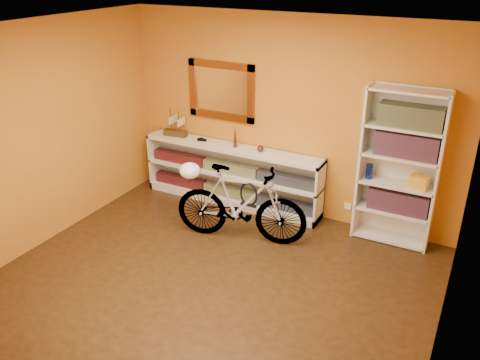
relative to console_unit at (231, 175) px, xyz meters
The scene contains 24 objects.
floor 2.00m from the console_unit, 68.37° to the right, with size 4.50×4.00×0.01m, color black.
ceiling 2.93m from the console_unit, 68.37° to the right, with size 4.50×4.00×0.01m, color silver.
back_wall 1.15m from the console_unit, 14.79° to the left, with size 4.50×0.01×2.60m, color #BB6E1C.
left_wall 2.53m from the console_unit, 130.23° to the right, with size 0.01×4.00×2.60m, color #BB6E1C.
right_wall 3.59m from the console_unit, 31.39° to the right, with size 0.01×4.00×2.60m, color #BB6E1C.
gilt_mirror 1.16m from the console_unit, 146.92° to the left, with size 0.98×0.06×0.78m, color brown.
wall_socket 1.64m from the console_unit, ahead, with size 0.09×0.01×0.09m, color silver.
console_unit is the anchor object (origin of this frame).
cd_row_lower 0.26m from the console_unit, 90.00° to the right, with size 2.50×0.13×0.14m, color black.
cd_row_upper 0.11m from the console_unit, 90.00° to the right, with size 2.50×0.13×0.14m, color navy.
model_ship 1.10m from the console_unit, behind, with size 0.34×0.13×0.40m, color #3A2610, non-canonical shape.
toy_car 0.63m from the console_unit, behind, with size 0.00×0.00×0.00m, color black.
bronze_ornament 0.59m from the console_unit, ahead, with size 0.05×0.05×0.32m, color #512C1B.
decorative_orb 0.64m from the console_unit, ahead, with size 0.09×0.09×0.09m, color #512C1B.
bookcase 2.27m from the console_unit, ahead, with size 0.90×0.30×1.90m, color silver, non-canonical shape.
book_row_a 2.26m from the console_unit, ahead, with size 0.70×0.22×0.26m, color maroon.
book_row_b 2.40m from the console_unit, ahead, with size 0.70×0.22×0.28m, color maroon.
book_row_c 2.54m from the console_unit, ahead, with size 0.70×0.22×0.25m, color #184A54.
travel_mug 1.93m from the console_unit, ahead, with size 0.08×0.08×0.18m, color navy.
red_tin 2.30m from the console_unit, ahead, with size 0.14×0.14×0.18m, color maroon.
yellow_bag 2.49m from the console_unit, ahead, with size 0.20×0.14×0.16m, color gold.
bicycle 1.01m from the console_unit, 55.04° to the right, with size 1.65×0.43×0.97m, color silver.
helmet 1.06m from the console_unit, 92.20° to the right, with size 0.26×0.25×0.20m, color white.
u_lock 1.07m from the console_unit, 50.10° to the right, with size 0.23×0.23×0.02m, color black.
Camera 1 is at (2.31, -3.69, 3.21)m, focal length 37.04 mm.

